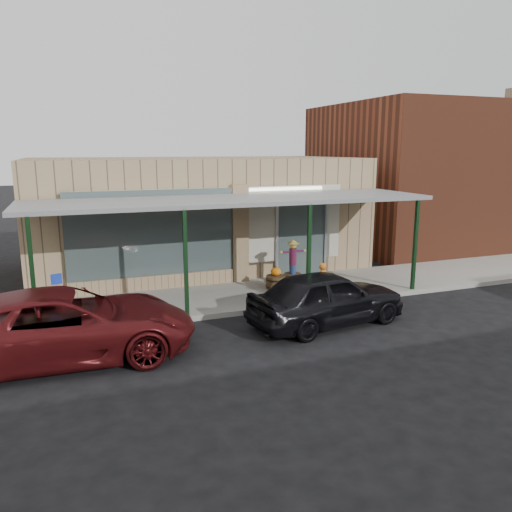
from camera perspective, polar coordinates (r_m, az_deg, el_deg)
name	(u,v)px	position (r m, az deg, el deg)	size (l,w,h in m)	color
ground	(280,340)	(12.27, 2.78, -9.52)	(120.00, 120.00, 0.00)	black
sidewalk	(234,296)	(15.44, -2.51, -4.63)	(40.00, 3.20, 0.15)	gray
storefront	(197,214)	(19.33, -6.77, 4.82)	(12.00, 6.25, 4.20)	#97815D
awning	(234,201)	(14.82, -2.56, 6.26)	(12.00, 3.00, 3.04)	slate
block_buildings_near	(238,168)	(20.74, -2.12, 10.03)	(61.00, 8.00, 8.00)	brown
barrel_scarecrow	(293,270)	(16.27, 4.21, -1.62)	(0.92, 0.72, 1.53)	brown
barrel_pumpkin	(276,280)	(15.95, 2.28, -2.81)	(0.81, 0.81, 0.74)	brown
handicap_sign	(57,292)	(13.60, -21.74, -3.81)	(0.27, 0.09, 1.31)	gray
parked_sedan	(327,298)	(13.17, 8.11, -4.73)	(4.51, 2.38, 1.46)	black
car_maroon	(65,325)	(11.70, -20.97, -7.38)	(2.58, 5.60, 1.56)	#511012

